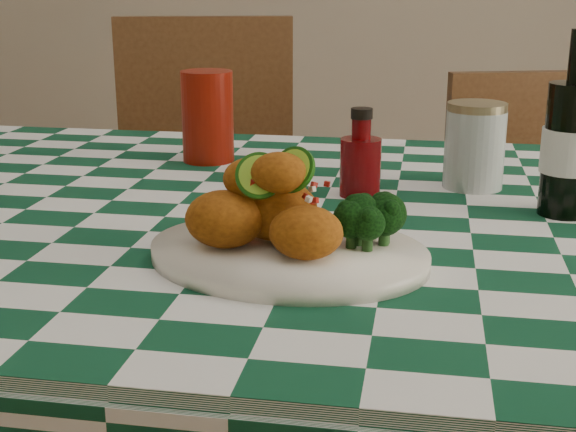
% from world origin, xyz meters
% --- Properties ---
extents(plate, '(0.36, 0.31, 0.02)m').
position_xyz_m(plate, '(-0.01, -0.21, 0.80)').
color(plate, white).
rests_on(plate, dining_table).
extents(fried_chicken_pile, '(0.17, 0.13, 0.11)m').
position_xyz_m(fried_chicken_pile, '(-0.02, -0.21, 0.86)').
color(fried_chicken_pile, '#A55510').
rests_on(fried_chicken_pile, plate).
extents(broccoli_side, '(0.08, 0.08, 0.06)m').
position_xyz_m(broccoli_side, '(0.08, -0.20, 0.83)').
color(broccoli_side, black).
rests_on(broccoli_side, plate).
extents(red_tumbler, '(0.11, 0.11, 0.16)m').
position_xyz_m(red_tumbler, '(-0.24, 0.27, 0.86)').
color(red_tumbler, maroon).
rests_on(red_tumbler, dining_table).
extents(ketchup_bottle, '(0.06, 0.06, 0.13)m').
position_xyz_m(ketchup_bottle, '(0.05, 0.09, 0.85)').
color(ketchup_bottle, '#5A0407').
rests_on(ketchup_bottle, dining_table).
extents(mason_jar, '(0.11, 0.11, 0.13)m').
position_xyz_m(mason_jar, '(0.22, 0.17, 0.85)').
color(mason_jar, '#B2BCBA').
rests_on(mason_jar, dining_table).
extents(beer_bottle, '(0.10, 0.10, 0.25)m').
position_xyz_m(beer_bottle, '(0.33, 0.04, 0.91)').
color(beer_bottle, black).
rests_on(beer_bottle, dining_table).
extents(wooden_chair_left, '(0.55, 0.57, 1.00)m').
position_xyz_m(wooden_chair_left, '(-0.39, 0.75, 0.50)').
color(wooden_chair_left, '#472814').
rests_on(wooden_chair_left, ground).
extents(wooden_chair_right, '(0.50, 0.52, 0.88)m').
position_xyz_m(wooden_chair_right, '(0.43, 0.72, 0.44)').
color(wooden_chair_right, '#472814').
rests_on(wooden_chair_right, ground).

